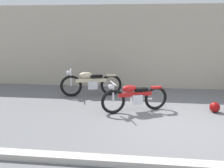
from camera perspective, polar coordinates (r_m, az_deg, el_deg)
The scene contains 6 objects.
ground_plane at distance 6.25m, azimuth 15.31°, elevation -9.48°, with size 40.00×40.00×0.00m, color slate.
building_wall at distance 9.81m, azimuth 12.52°, elevation 8.41°, with size 18.00×0.30×3.21m, color #B2A893.
curb_strip at distance 4.57m, azimuth 18.85°, elevation -17.73°, with size 18.00×0.24×0.12m, color #B7B2A8.
helmet at distance 7.52m, azimuth 22.91°, elevation -5.02°, with size 0.29×0.29×0.29m, color maroon.
motorcycle_red at distance 6.93m, azimuth 5.29°, elevation -3.08°, with size 1.87×0.92×0.89m.
motorcycle_cream at distance 8.52m, azimuth -5.00°, elevation 0.24°, with size 2.11×0.76×0.96m.
Camera 1 is at (-0.96, -5.71, 2.34)m, focal length 39.05 mm.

